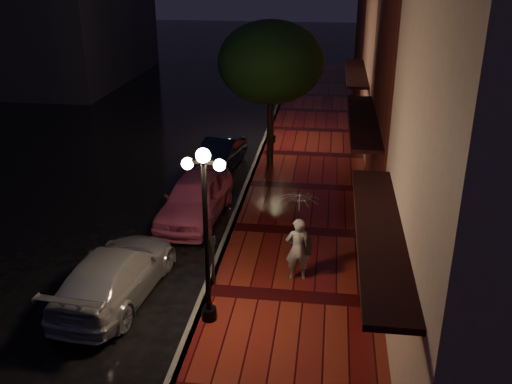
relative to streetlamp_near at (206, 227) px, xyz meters
The scene contains 14 objects.
ground 5.65m from the streetlamp_near, 94.00° to the left, with size 120.00×120.00×0.00m, color black.
sidewalk 5.91m from the streetlamp_near, 69.19° to the left, with size 4.50×60.00×0.15m, color #440C0C.
curb 5.61m from the streetlamp_near, 94.00° to the left, with size 0.25×60.00×0.15m, color #595451.
storefront_mid 10.08m from the streetlamp_near, 46.47° to the left, with size 5.00×8.00×11.00m, color #511914.
storefront_far 16.52m from the streetlamp_near, 66.09° to the left, with size 5.00×8.00×9.00m, color #8C5951.
storefront_extra 25.98m from the streetlamp_near, 75.10° to the left, with size 5.00×12.00×10.00m, color #511914.
streetlamp_near is the anchor object (origin of this frame).
streetlamp_far 14.00m from the streetlamp_near, 90.00° to the left, with size 0.96×0.36×4.31m.
street_tree 11.12m from the streetlamp_near, 88.65° to the left, with size 4.16×4.16×5.80m.
pink_car 6.26m from the streetlamp_near, 106.15° to the left, with size 1.80×4.47×1.52m, color #C55178.
navy_car 10.80m from the streetlamp_near, 99.61° to the left, with size 1.34×3.84×1.26m, color black.
silver_car 3.36m from the streetlamp_near, 161.71° to the left, with size 1.91×4.69×1.36m, color #A4A3AB.
woman_with_umbrella 3.02m from the streetlamp_near, 47.61° to the left, with size 1.03×1.05×2.48m.
parking_meter 2.23m from the streetlamp_near, 97.35° to the left, with size 0.14×0.12×1.42m.
Camera 1 is at (2.97, -16.18, 8.27)m, focal length 40.00 mm.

